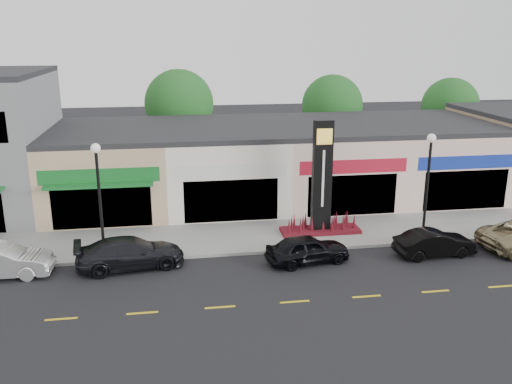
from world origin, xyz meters
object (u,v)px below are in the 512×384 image
at_px(car_dark_sedan, 130,253).
at_px(lamp_west_near, 99,189).
at_px(car_black_sedan, 308,249).
at_px(car_black_conv, 435,243).
at_px(car_white_van, 0,261).
at_px(lamp_east_near, 428,176).
at_px(pylon_sign, 321,194).

bearing_deg(car_dark_sedan, lamp_west_near, 42.07).
xyz_separation_m(car_black_sedan, car_black_conv, (6.25, -0.12, -0.03)).
distance_m(lamp_west_near, car_white_van, 5.25).
distance_m(lamp_east_near, car_dark_sedan, 15.01).
bearing_deg(car_white_van, car_dark_sedan, -87.55).
bearing_deg(pylon_sign, car_black_conv, -37.45).
height_order(car_white_van, car_dark_sedan, car_white_van).
height_order(lamp_east_near, car_dark_sedan, lamp_east_near).
relative_size(car_white_van, car_black_sedan, 1.14).
distance_m(lamp_east_near, car_black_conv, 3.43).
bearing_deg(lamp_west_near, lamp_east_near, 0.00).
relative_size(pylon_sign, car_dark_sedan, 1.24).
relative_size(car_dark_sedan, car_black_conv, 1.26).
bearing_deg(pylon_sign, car_black_sedan, -114.24).
xyz_separation_m(car_dark_sedan, car_black_sedan, (8.15, -0.70, -0.04)).
bearing_deg(car_dark_sedan, pylon_sign, -82.31).
bearing_deg(car_dark_sedan, car_black_conv, -101.50).
height_order(lamp_west_near, car_black_conv, lamp_west_near).
bearing_deg(lamp_west_near, car_dark_sedan, -39.70).
bearing_deg(lamp_east_near, car_black_conv, -99.24).
xyz_separation_m(lamp_west_near, lamp_east_near, (16.00, 0.00, 0.00)).
distance_m(car_dark_sedan, car_black_sedan, 8.18).
distance_m(pylon_sign, car_white_van, 15.65).
xyz_separation_m(lamp_east_near, pylon_sign, (-5.00, 1.70, -1.20)).
xyz_separation_m(lamp_east_near, car_black_sedan, (-6.56, -1.77, -2.81)).
xyz_separation_m(lamp_east_near, car_white_van, (-20.31, -1.19, -2.74)).
height_order(car_black_sedan, car_black_conv, car_black_sedan).
height_order(lamp_west_near, car_white_van, lamp_west_near).
relative_size(lamp_west_near, pylon_sign, 0.91).
height_order(lamp_east_near, car_black_conv, lamp_east_near).
distance_m(lamp_west_near, car_black_conv, 16.06).
height_order(car_white_van, car_black_sedan, car_white_van).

